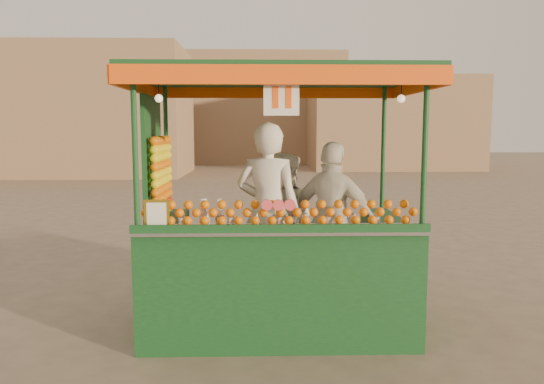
{
  "coord_description": "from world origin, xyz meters",
  "views": [
    {
      "loc": [
        -0.46,
        -5.46,
        2.13
      ],
      "look_at": [
        -0.32,
        0.07,
        1.47
      ],
      "focal_mm": 34.17,
      "sensor_mm": 36.0,
      "label": 1
    }
  ],
  "objects_px": {
    "juice_cart": "(271,247)",
    "vendor_right": "(333,220)",
    "vendor_middle": "(283,219)",
    "vendor_left": "(268,211)"
  },
  "relations": [
    {
      "from": "vendor_right",
      "to": "vendor_middle",
      "type": "bearing_deg",
      "value": -10.53
    },
    {
      "from": "vendor_middle",
      "to": "juice_cart",
      "type": "bearing_deg",
      "value": 105.45
    },
    {
      "from": "juice_cart",
      "to": "vendor_right",
      "type": "bearing_deg",
      "value": 11.78
    },
    {
      "from": "vendor_middle",
      "to": "vendor_right",
      "type": "bearing_deg",
      "value": 167.65
    },
    {
      "from": "vendor_left",
      "to": "vendor_middle",
      "type": "xyz_separation_m",
      "value": [
        0.19,
        0.52,
        -0.17
      ]
    },
    {
      "from": "juice_cart",
      "to": "vendor_middle",
      "type": "bearing_deg",
      "value": 75.24
    },
    {
      "from": "vendor_middle",
      "to": "vendor_right",
      "type": "relative_size",
      "value": 0.92
    },
    {
      "from": "juice_cart",
      "to": "vendor_left",
      "type": "bearing_deg",
      "value": 107.29
    },
    {
      "from": "juice_cart",
      "to": "vendor_left",
      "type": "relative_size",
      "value": 1.59
    },
    {
      "from": "juice_cart",
      "to": "vendor_middle",
      "type": "height_order",
      "value": "juice_cart"
    }
  ]
}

